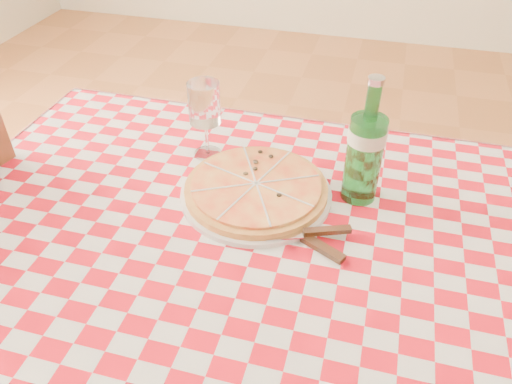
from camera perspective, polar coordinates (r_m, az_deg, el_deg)
dining_table at (r=0.99m, az=0.22°, el=-9.48°), size 1.20×0.80×0.75m
tablecloth at (r=0.92m, az=0.23°, el=-5.55°), size 1.30×0.90×0.01m
pizza_plate at (r=1.00m, az=0.01°, el=0.46°), size 0.39×0.39×0.04m
water_bottle at (r=0.96m, az=12.50°, el=5.65°), size 0.09×0.09×0.26m
wine_glass at (r=1.10m, az=-5.79°, el=8.14°), size 0.08×0.08×0.18m
cutlery at (r=0.92m, az=5.42°, el=-4.85°), size 0.23×0.19×0.02m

